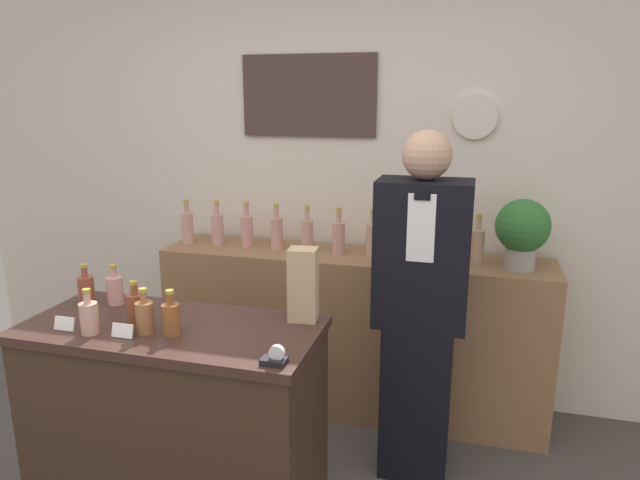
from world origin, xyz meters
The scene contains 25 objects.
back_wall centered at (0.00, 2.00, 1.36)m, with size 5.20×0.09×2.70m.
back_shelf centered at (0.15, 1.72, 0.48)m, with size 2.25×0.44×0.96m.
display_counter centered at (-0.36, 0.55, 0.47)m, with size 1.22×0.56×0.94m.
shopkeeper centered at (0.59, 1.20, 0.85)m, with size 0.43×0.27×1.71m.
potted_plant centered at (1.06, 1.68, 1.18)m, with size 0.28×0.28×0.37m.
paper_bag centered at (0.15, 0.76, 1.09)m, with size 0.13×0.11×0.31m.
tape_dispenser centered at (0.17, 0.34, 0.96)m, with size 0.09×0.06×0.07m.
price_card_left centered at (-0.74, 0.40, 0.97)m, with size 0.09×0.02×0.06m.
price_card_right centered at (-0.47, 0.40, 0.97)m, with size 0.09×0.02×0.06m.
counter_bottle_0 centered at (-0.85, 0.68, 1.01)m, with size 0.07×0.07×0.18m.
counter_bottle_1 centered at (-0.72, 0.71, 1.01)m, with size 0.07×0.07×0.18m.
counter_bottle_2 centered at (-0.62, 0.40, 1.01)m, with size 0.07×0.07×0.18m.
counter_bottle_3 centered at (-0.50, 0.54, 1.01)m, with size 0.07×0.07×0.18m.
counter_bottle_4 centered at (-0.41, 0.46, 1.01)m, with size 0.07×0.07×0.18m.
counter_bottle_5 centered at (-0.30, 0.47, 1.01)m, with size 0.07×0.07×0.18m.
shelf_bottle_0 centered at (-0.89, 1.71, 1.06)m, with size 0.07×0.07×0.27m.
shelf_bottle_1 centered at (-0.70, 1.73, 1.06)m, with size 0.07×0.07×0.27m.
shelf_bottle_2 centered at (-0.51, 1.74, 1.06)m, with size 0.07×0.07×0.27m.
shelf_bottle_3 centered at (-0.31, 1.73, 1.06)m, with size 0.07×0.07×0.27m.
shelf_bottle_4 centered at (-0.12, 1.72, 1.06)m, with size 0.07×0.07×0.27m.
shelf_bottle_5 centered at (0.07, 1.71, 1.06)m, with size 0.07×0.07×0.27m.
shelf_bottle_6 centered at (0.26, 1.73, 1.06)m, with size 0.07×0.07×0.27m.
shelf_bottle_7 centered at (0.46, 1.71, 1.06)m, with size 0.07×0.07×0.27m.
shelf_bottle_8 centered at (0.65, 1.72, 1.06)m, with size 0.07×0.07×0.27m.
shelf_bottle_9 centered at (0.84, 1.73, 1.06)m, with size 0.07×0.07×0.27m.
Camera 1 is at (0.81, -1.38, 1.85)m, focal length 32.00 mm.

